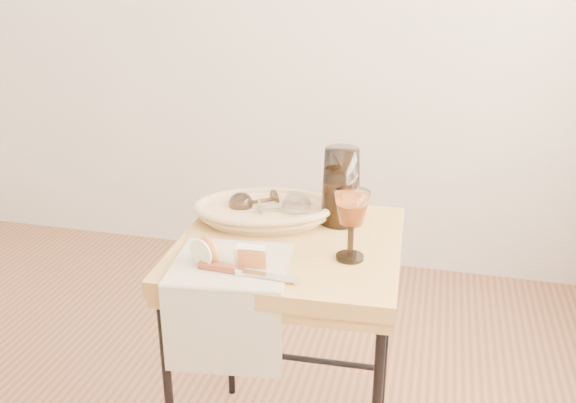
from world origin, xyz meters
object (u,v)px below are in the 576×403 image
(bread_basket, at_px, (265,212))
(wine_goblet, at_px, (351,225))
(tea_towel, at_px, (231,264))
(goblet_lying_a, at_px, (255,202))
(side_table, at_px, (290,357))
(goblet_lying_b, at_px, (281,207))
(table_knife, at_px, (244,270))
(pitcher, at_px, (341,186))
(apple_half, at_px, (207,250))

(bread_basket, relative_size, wine_goblet, 1.96)
(wine_goblet, bearing_deg, tea_towel, -159.54)
(goblet_lying_a, relative_size, wine_goblet, 0.64)
(side_table, relative_size, goblet_lying_b, 5.38)
(tea_towel, relative_size, goblet_lying_a, 2.42)
(bread_basket, distance_m, wine_goblet, 0.34)
(table_knife, bearing_deg, side_table, 79.17)
(tea_towel, bearing_deg, wine_goblet, 13.29)
(wine_goblet, distance_m, table_knife, 0.29)
(wine_goblet, bearing_deg, bread_basket, 146.62)
(tea_towel, bearing_deg, side_table, 51.13)
(bread_basket, xyz_separation_m, goblet_lying_a, (-0.03, 0.02, 0.02))
(side_table, relative_size, tea_towel, 2.63)
(side_table, xyz_separation_m, bread_basket, (-0.10, 0.11, 0.40))
(side_table, xyz_separation_m, goblet_lying_a, (-0.13, 0.13, 0.42))
(goblet_lying_a, bearing_deg, pitcher, 146.85)
(tea_towel, distance_m, goblet_lying_b, 0.28)
(wine_goblet, bearing_deg, table_knife, -146.54)
(bread_basket, distance_m, goblet_lying_b, 0.06)
(tea_towel, height_order, wine_goblet, wine_goblet)
(wine_goblet, bearing_deg, goblet_lying_b, 144.20)
(side_table, bearing_deg, goblet_lying_a, 136.16)
(pitcher, distance_m, apple_half, 0.44)
(bread_basket, xyz_separation_m, table_knife, (0.05, -0.33, -0.01))
(goblet_lying_b, bearing_deg, bread_basket, 134.46)
(wine_goblet, bearing_deg, pitcher, 105.81)
(goblet_lying_a, relative_size, table_knife, 0.48)
(wine_goblet, height_order, table_knife, wine_goblet)
(pitcher, relative_size, table_knife, 1.06)
(tea_towel, distance_m, pitcher, 0.41)
(pitcher, bearing_deg, side_table, -148.63)
(bread_basket, bearing_deg, goblet_lying_b, -36.95)
(table_knife, bearing_deg, goblet_lying_a, 106.23)
(goblet_lying_a, bearing_deg, tea_towel, 56.23)
(goblet_lying_b, bearing_deg, table_knife, -115.31)
(side_table, distance_m, goblet_lying_b, 0.44)
(side_table, distance_m, wine_goblet, 0.50)
(goblet_lying_a, bearing_deg, bread_basket, 114.35)
(pitcher, distance_m, wine_goblet, 0.23)
(table_knife, bearing_deg, goblet_lying_b, 92.23)
(bread_basket, xyz_separation_m, apple_half, (-0.06, -0.30, 0.01))
(side_table, relative_size, pitcher, 2.89)
(apple_half, relative_size, table_knife, 0.31)
(tea_towel, height_order, bread_basket, bread_basket)
(bread_basket, relative_size, pitcher, 1.38)
(goblet_lying_b, xyz_separation_m, pitcher, (0.16, 0.06, 0.06))
(bread_basket, bearing_deg, side_table, -62.99)
(goblet_lying_b, bearing_deg, wine_goblet, -59.54)
(side_table, bearing_deg, tea_towel, -121.70)
(goblet_lying_a, bearing_deg, side_table, 97.07)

